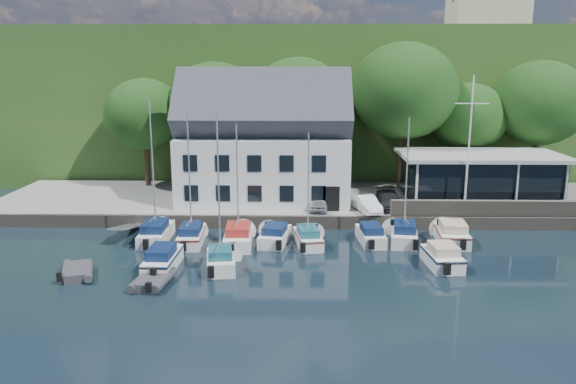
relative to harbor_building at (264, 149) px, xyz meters
The scene contains 34 objects.
ground 18.70m from the harbor_building, 67.01° to the right, with size 180.00×180.00×0.00m, color black.
quay 8.57m from the harbor_building, ahead, with size 60.00×13.00×1.00m, color gray.
quay_face 10.14m from the harbor_building, 38.16° to the right, with size 60.00×0.30×1.00m, color #5E564B.
hillside 46.11m from the harbor_building, 81.25° to the left, with size 160.00×75.00×16.00m, color #26481B.
field_patch 56.60m from the harbor_building, 74.34° to the left, with size 50.00×30.00×0.30m, color #586733.
farmhouse 48.15m from the harbor_building, 50.75° to the left, with size 10.40×7.00×8.20m, color beige, non-canonical shape.
harbor_building is the anchor object (origin of this frame).
club_pavilion 18.15m from the harbor_building, ahead, with size 13.20×7.20×4.10m, color black, non-canonical shape.
seawall 20.03m from the harbor_building, 15.03° to the right, with size 18.00×0.50×1.20m, color #5E564B.
gangway 13.23m from the harbor_building, 141.71° to the right, with size 1.20×6.00×1.40m, color silver, non-canonical shape.
car_silver 6.77m from the harbor_building, 37.19° to the right, with size 1.49×3.70×1.26m, color silver.
car_white 9.91m from the harbor_building, 26.05° to the right, with size 1.36×3.89×1.28m, color silver.
car_dgrey 11.18m from the harbor_building, 14.19° to the right, with size 1.81×4.44×1.29m, color #29292D.
car_blue 14.06m from the harbor_building, 10.81° to the right, with size 1.48×3.74×1.28m, color navy.
flagpole 16.44m from the harbor_building, 15.50° to the right, with size 2.53×0.20×10.56m, color silver, non-canonical shape.
tree_0 12.72m from the harbor_building, 154.65° to the left, with size 7.39×7.39×10.10m, color #13340F, non-canonical shape.
tree_1 7.22m from the harbor_building, 133.11° to the left, with size 8.48×8.48×11.59m, color #13340F, non-canonical shape.
tree_2 6.61m from the harbor_building, 63.85° to the left, with size 8.77×8.77×11.99m, color #13340F, non-canonical shape.
tree_3 13.58m from the harbor_building, 22.01° to the left, with size 9.76×9.76×13.34m, color #13340F, non-canonical shape.
tree_4 19.46m from the harbor_building, 17.06° to the left, with size 7.09×7.09×9.69m, color #13340F, non-canonical shape.
tree_5 25.46m from the harbor_building, 12.09° to the left, with size 8.57×8.57×11.71m, color #13340F, non-canonical shape.
boat_r1_0 11.40m from the harbor_building, 129.02° to the right, with size 1.93×6.71×9.17m, color white, non-canonical shape.
boat_r1_1 10.32m from the harbor_building, 116.37° to the right, with size 1.74×6.08×8.51m, color white, non-canonical shape.
boat_r1_2 9.60m from the harbor_building, 97.39° to the right, with size 2.05×6.51×9.16m, color white, non-canonical shape.
boat_r1_3 10.21m from the harbor_building, 81.82° to the right, with size 1.87×5.63×1.35m, color white, non-canonical shape.
boat_r1_4 10.22m from the harbor_building, 69.19° to the right, with size 1.67×5.57×8.26m, color white, non-canonical shape.
boat_r1_5 12.77m from the harbor_building, 47.41° to the right, with size 1.69×5.49×1.35m, color white, non-canonical shape.
boat_r1_6 13.54m from the harbor_building, 39.65° to the right, with size 1.91×6.10×8.99m, color white, non-canonical shape.
boat_r1_7 16.89m from the harbor_building, 32.29° to the right, with size 2.18×5.87×1.56m, color white, non-canonical shape.
boat_r2_0 16.00m from the harbor_building, 110.49° to the right, with size 1.79×6.22×1.50m, color white, non-canonical shape.
boat_r2_1 14.48m from the harbor_building, 97.14° to the right, with size 1.82×4.99×8.76m, color white, non-canonical shape.
boat_r2_4 18.58m from the harbor_building, 48.62° to the right, with size 1.96×5.12×1.49m, color white, non-canonical shape.
dinghy_0 19.31m from the harbor_building, 123.05° to the right, with size 1.90×3.17×0.74m, color #35353A, non-canonical shape.
dinghy_1 18.46m from the harbor_building, 107.43° to the right, with size 1.92×3.21×0.75m, color #35353A, non-canonical shape.
Camera 1 is at (-3.96, -30.29, 12.27)m, focal length 35.00 mm.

